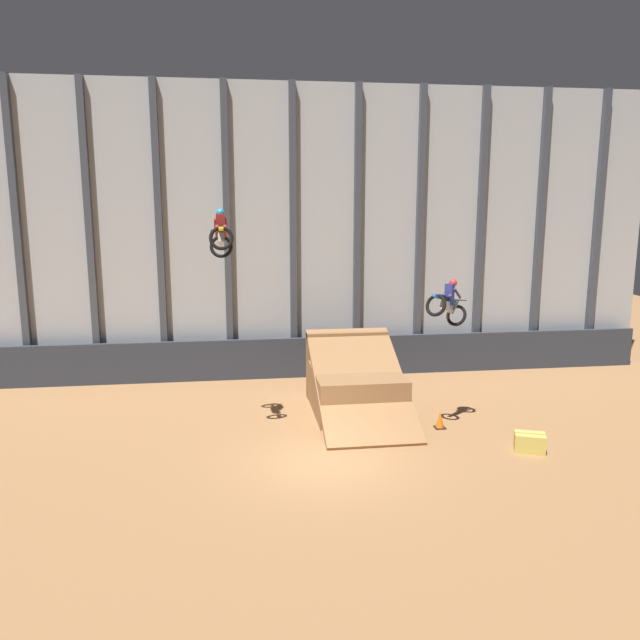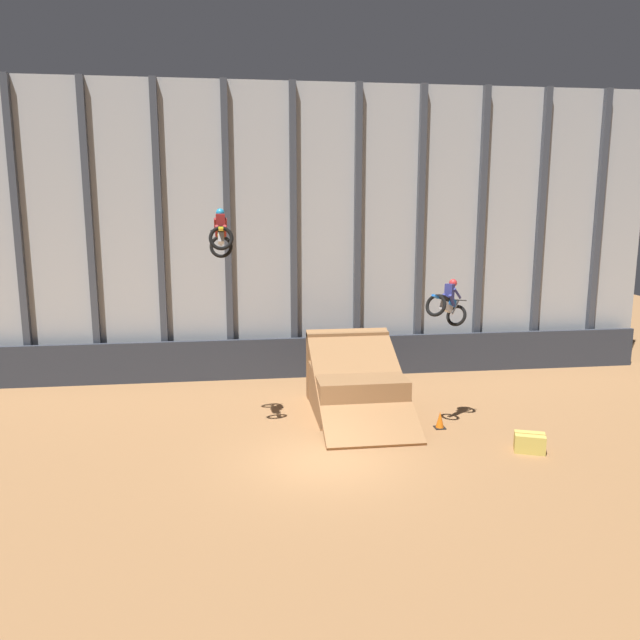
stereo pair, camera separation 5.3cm
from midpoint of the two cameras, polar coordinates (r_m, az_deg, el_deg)
name	(u,v)px [view 1 (the left image)]	position (r m, az deg, el deg)	size (l,w,h in m)	color
ground_plane	(325,461)	(18.75, 0.41, -12.78)	(60.00, 60.00, 0.00)	#996B42
arena_back_wall	(293,233)	(26.82, -2.56, 7.93)	(32.00, 0.40, 12.35)	#ADB2B7
lower_barrier	(295,358)	(26.98, -2.34, -3.47)	(31.36, 0.20, 1.74)	#2D333D
dirt_ramp	(355,385)	(22.91, 3.12, -5.91)	(3.16, 5.63, 2.75)	olive
rider_bike_left_air	(221,235)	(19.63, -9.12, 7.67)	(0.78, 1.73, 1.60)	black
rider_bike_right_air	(448,304)	(20.64, 11.53, 1.48)	(1.75, 1.64, 1.65)	black
traffic_cone_near_ramp	(440,420)	(21.57, 10.85, -8.97)	(0.36, 0.36, 0.58)	black
hay_bale_trackside	(530,442)	(20.36, 18.56, -10.57)	(1.06, 0.89, 0.57)	#CCB751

